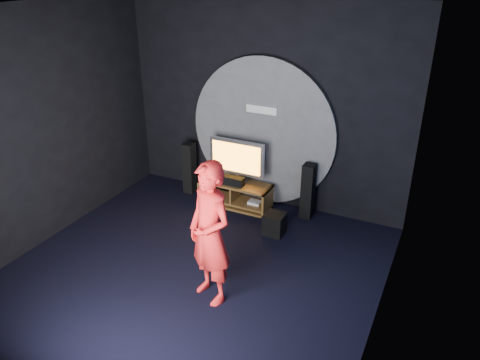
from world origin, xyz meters
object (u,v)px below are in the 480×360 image
at_px(tv, 237,159).
at_px(media_console, 236,196).
at_px(tower_speaker_right, 308,191).
at_px(tower_speaker_left, 190,168).
at_px(player, 210,234).
at_px(subwoofer, 274,224).

bearing_deg(tv, media_console, -83.57).
height_order(tv, tower_speaker_right, tv).
relative_size(media_console, tower_speaker_left, 1.32).
bearing_deg(tower_speaker_right, player, -99.96).
bearing_deg(tower_speaker_left, tv, -3.35).
relative_size(media_console, tower_speaker_right, 1.32).
relative_size(media_console, player, 0.68).
bearing_deg(tower_speaker_left, tower_speaker_right, 1.09).
relative_size(tv, tower_speaker_right, 1.04).
bearing_deg(subwoofer, tower_speaker_left, 160.73).
xyz_separation_m(media_console, player, (0.82, -2.35, 0.75)).
distance_m(media_console, player, 2.60).
distance_m(tower_speaker_left, subwoofer, 2.13).
bearing_deg(tv, player, -71.13).
relative_size(tower_speaker_right, player, 0.51).
relative_size(media_console, subwoofer, 3.69).
bearing_deg(subwoofer, player, -94.92).
bearing_deg(media_console, tv, 96.43).
distance_m(media_console, tower_speaker_right, 1.31).
height_order(media_console, subwoofer, media_console).
xyz_separation_m(tv, tower_speaker_left, (-1.01, 0.06, -0.38)).
bearing_deg(player, tv, 133.06).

